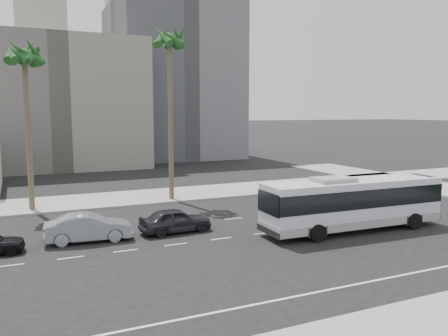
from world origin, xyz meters
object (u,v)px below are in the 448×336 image
palm_near (169,43)px  palm_mid (24,59)px  city_bus (353,202)px  car_a (175,220)px  car_b (89,228)px

palm_near → palm_mid: palm_near is taller
city_bus → car_a: 11.85m
car_a → palm_near: bearing=-20.0°
palm_mid → car_b: bearing=-75.1°
city_bus → car_b: bearing=165.7°
car_a → palm_mid: (-8.36, 11.01, 11.14)m
city_bus → palm_near: size_ratio=0.84×
car_b → city_bus: bearing=-100.2°
city_bus → car_b: size_ratio=2.47×
city_bus → palm_mid: (-19.28, 15.48, 10.02)m
palm_near → palm_mid: (-11.54, 0.47, -1.84)m
palm_near → car_b: bearing=-130.0°
car_a → car_b: 5.50m
city_bus → palm_near: (-7.74, 15.01, 11.86)m
car_a → car_b: car_b is taller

